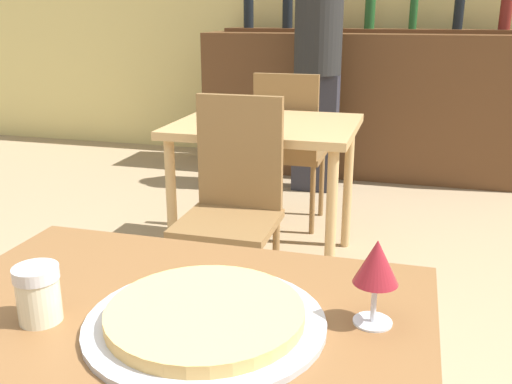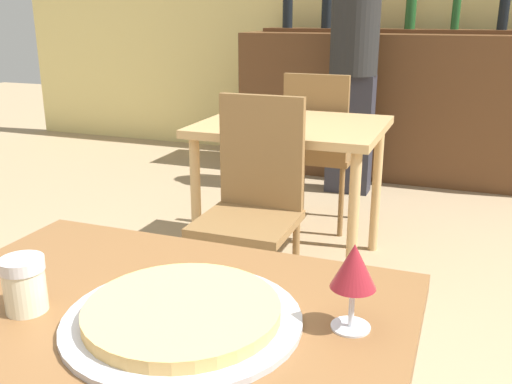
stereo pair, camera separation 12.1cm
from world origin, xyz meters
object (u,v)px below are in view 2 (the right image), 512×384
chair_far_side_back (319,143)px  wine_glass (354,269)px  pizza_tray (183,314)px  cheese_shaker (24,284)px  chair_far_side_front (254,195)px  person_standing (354,57)px

chair_far_side_back → wine_glass: 2.50m
pizza_tray → wine_glass: bearing=17.4°
cheese_shaker → chair_far_side_back: bearing=92.2°
chair_far_side_front → cheese_shaker: 1.47m
chair_far_side_back → person_standing: size_ratio=0.53×
chair_far_side_front → pizza_tray: 1.45m
chair_far_side_back → wine_glass: size_ratio=6.04×
chair_far_side_front → person_standing: bearing=89.4°
chair_far_side_back → cheese_shaker: size_ratio=9.17×
chair_far_side_back → person_standing: 0.95m
cheese_shaker → person_standing: 3.38m
person_standing → wine_glass: size_ratio=11.39×
pizza_tray → cheese_shaker: cheese_shaker is taller
person_standing → wine_glass: 3.29m
pizza_tray → person_standing: bearing=96.4°
chair_far_side_front → chair_far_side_back: same height
pizza_tray → chair_far_side_front: bearing=105.8°
chair_far_side_front → cheese_shaker: chair_far_side_front is taller
chair_far_side_front → wine_glass: size_ratio=6.04×
wine_glass → cheese_shaker: bearing=-165.3°
pizza_tray → cheese_shaker: bearing=-168.0°
chair_far_side_front → wine_glass: bearing=-62.4°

